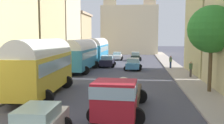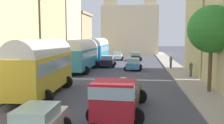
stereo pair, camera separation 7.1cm
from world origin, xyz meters
name	(u,v)px [view 2 (the right image)]	position (x,y,z in m)	size (l,w,h in m)	color
ground_plane	(120,69)	(0.00, 27.00, 0.00)	(154.00, 154.00, 0.00)	#484753
sidewalk_left	(67,68)	(-7.25, 27.00, 0.07)	(2.50, 70.00, 0.14)	gray
sidewalk_right	(176,69)	(7.25, 27.00, 0.07)	(2.50, 70.00, 0.14)	#ACA096
building_left_2	(39,21)	(-10.68, 26.03, 6.30)	(4.80, 9.31, 12.55)	tan
building_left_3	(63,27)	(-10.52, 35.80, 5.99)	(4.45, 9.18, 11.92)	beige
building_left_4	(74,35)	(-11.44, 45.82, 4.61)	(6.47, 9.84, 9.17)	tan
building_right_2	(219,13)	(11.34, 24.04, 6.93)	(6.26, 9.16, 13.80)	tan
distant_church	(130,26)	(0.00, 56.42, 6.80)	(13.52, 7.87, 20.29)	beige
parked_bus_0	(42,64)	(-4.55, 11.91, 2.32)	(3.43, 8.56, 4.16)	gold
parked_bus_1	(81,54)	(-4.66, 24.57, 2.19)	(3.34, 9.27, 3.96)	teal
parked_bus_2	(98,49)	(-4.53, 36.29, 2.25)	(3.21, 9.75, 4.04)	teal
cargo_truck_0	(118,96)	(1.47, 7.62, 1.16)	(3.14, 7.09, 2.23)	#AE1A26
car_0	(133,64)	(1.73, 26.61, 0.77)	(2.35, 4.01, 1.52)	#4486BC
car_1	(136,56)	(1.84, 38.70, 0.77)	(2.13, 3.79, 1.54)	black
car_2	(37,123)	(-1.66, 4.18, 0.73)	(2.33, 3.94, 1.44)	beige
car_3	(107,61)	(-2.08, 29.61, 0.81)	(2.45, 4.42, 1.60)	#201D2F
car_4	(118,56)	(-1.57, 39.84, 0.73)	(2.20, 4.07, 1.44)	white
pedestrian_0	(191,69)	(7.89, 20.93, 1.00)	(0.47, 0.47, 1.74)	#4D4440
pedestrian_2	(171,62)	(6.66, 27.87, 1.01)	(0.41, 0.41, 1.77)	navy
roadside_tree_1	(212,29)	(7.90, 13.92, 4.87)	(3.57, 3.57, 6.67)	brown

